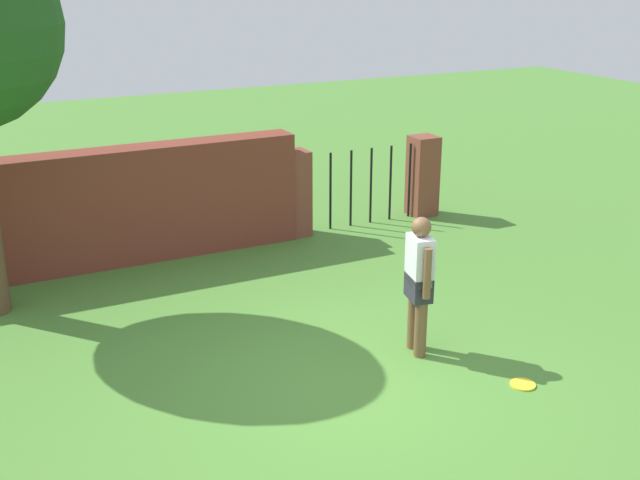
# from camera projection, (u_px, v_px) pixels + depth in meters

# --- Properties ---
(ground_plane) EXTENTS (40.00, 40.00, 0.00)m
(ground_plane) POSITION_uv_depth(u_px,v_px,m) (352.00, 389.00, 8.35)
(ground_plane) COLOR #4C8433
(brick_wall) EXTENTS (5.91, 0.50, 1.72)m
(brick_wall) POSITION_uv_depth(u_px,v_px,m) (102.00, 209.00, 11.48)
(brick_wall) COLOR brown
(brick_wall) RESTS_ON ground
(person) EXTENTS (0.29, 0.53, 1.62)m
(person) POSITION_uv_depth(u_px,v_px,m) (419.00, 279.00, 8.86)
(person) COLOR brown
(person) RESTS_ON ground
(fence_gate) EXTENTS (2.90, 0.44, 1.40)m
(fence_gate) POSITION_uv_depth(u_px,v_px,m) (361.00, 184.00, 13.34)
(fence_gate) COLOR brown
(fence_gate) RESTS_ON ground
(frisbee_yellow) EXTENTS (0.27, 0.27, 0.02)m
(frisbee_yellow) POSITION_uv_depth(u_px,v_px,m) (523.00, 384.00, 8.42)
(frisbee_yellow) COLOR yellow
(frisbee_yellow) RESTS_ON ground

